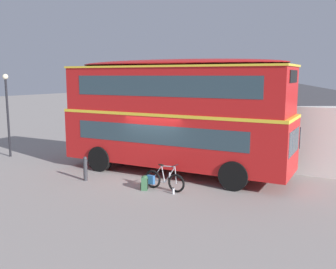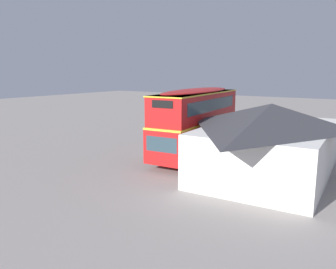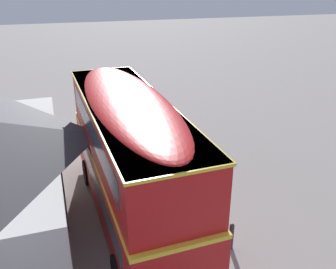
{
  "view_description": "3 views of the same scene",
  "coord_description": "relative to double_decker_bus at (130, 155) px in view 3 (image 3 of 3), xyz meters",
  "views": [
    {
      "loc": [
        8.28,
        -12.55,
        4.14
      ],
      "look_at": [
        0.85,
        -0.62,
        1.93
      ],
      "focal_mm": 40.31,
      "sensor_mm": 36.0,
      "label": 1
    },
    {
      "loc": [
        20.68,
        12.1,
        5.93
      ],
      "look_at": [
        0.98,
        -1.01,
        1.49
      ],
      "focal_mm": 35.92,
      "sensor_mm": 36.0,
      "label": 2
    },
    {
      "loc": [
        -10.81,
        2.59,
        8.35
      ],
      "look_at": [
        2.08,
        -0.98,
        2.39
      ],
      "focal_mm": 39.01,
      "sensor_mm": 36.0,
      "label": 3
    }
  ],
  "objects": [
    {
      "name": "kerb_bollard",
      "position": [
        -2.41,
        -2.82,
        -2.14
      ],
      "size": [
        0.16,
        0.16,
        0.97
      ],
      "color": "#333338",
      "rests_on": "ground"
    },
    {
      "name": "backpack_on_ground",
      "position": [
        0.3,
        -2.59,
        -2.37
      ],
      "size": [
        0.35,
        0.38,
        0.53
      ],
      "color": "#386642",
      "rests_on": "ground"
    },
    {
      "name": "double_decker_bus",
      "position": [
        0.0,
        0.0,
        0.0
      ],
      "size": [
        9.9,
        3.24,
        4.79
      ],
      "color": "black",
      "rests_on": "ground"
    },
    {
      "name": "water_bottle_clear_plastic",
      "position": [
        1.45,
        -2.46,
        -2.53
      ],
      "size": [
        0.08,
        0.08,
        0.23
      ],
      "color": "silver",
      "rests_on": "ground"
    },
    {
      "name": "touring_bicycle",
      "position": [
        0.88,
        -2.27,
        -2.27
      ],
      "size": [
        1.69,
        0.46,
        0.99
      ],
      "color": "black",
      "rests_on": "ground"
    },
    {
      "name": "ground_plane",
      "position": [
        -0.22,
        -0.88,
        -2.64
      ],
      "size": [
        120.0,
        120.0,
        0.0
      ],
      "primitive_type": "plane",
      "color": "gray"
    }
  ]
}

